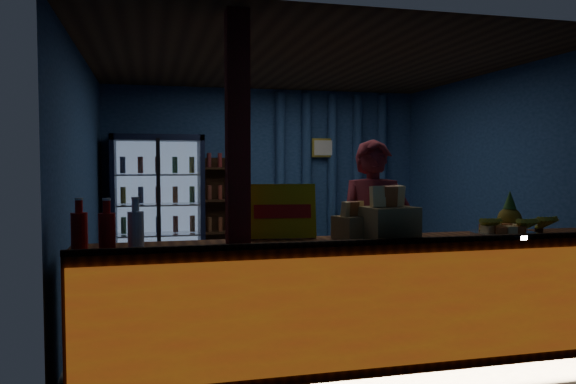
{
  "coord_description": "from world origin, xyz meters",
  "views": [
    {
      "loc": [
        -1.66,
        -5.85,
        1.53
      ],
      "look_at": [
        -0.26,
        -0.2,
        1.23
      ],
      "focal_mm": 35.0,
      "sensor_mm": 36.0,
      "label": 1
    }
  ],
  "objects": [
    {
      "name": "shopkeeper",
      "position": [
        0.24,
        -1.29,
        0.87
      ],
      "size": [
        0.74,
        0.62,
        1.73
      ],
      "primitive_type": "imported",
      "rotation": [
        0.0,
        0.0,
        -0.39
      ],
      "color": "maroon",
      "rests_on": "ground"
    },
    {
      "name": "curtain_folds",
      "position": [
        1.0,
        2.14,
        1.3
      ],
      "size": [
        1.74,
        0.14,
        2.5
      ],
      "color": "navy",
      "rests_on": "room_walls"
    },
    {
      "name": "support_post",
      "position": [
        -1.05,
        -1.9,
        1.3
      ],
      "size": [
        0.16,
        0.16,
        2.6
      ],
      "primitive_type": "cube",
      "color": "maroon",
      "rests_on": "ground"
    },
    {
      "name": "counter",
      "position": [
        0.0,
        -1.91,
        0.48
      ],
      "size": [
        4.4,
        0.57,
        0.99
      ],
      "color": "brown",
      "rests_on": "ground"
    },
    {
      "name": "framed_picture",
      "position": [
        0.85,
        2.1,
        1.75
      ],
      "size": [
        0.36,
        0.04,
        0.28
      ],
      "color": "gold",
      "rests_on": "room_walls"
    },
    {
      "name": "green_chair",
      "position": [
        0.66,
        1.39,
        0.28
      ],
      "size": [
        0.62,
        0.64,
        0.56
      ],
      "primitive_type": "imported",
      "rotation": [
        0.0,
        0.0,
        3.11
      ],
      "color": "#5EBC5E",
      "rests_on": "ground"
    },
    {
      "name": "snack_box_left",
      "position": [
        0.09,
        -1.94,
        1.09
      ],
      "size": [
        0.43,
        0.37,
        0.41
      ],
      "color": "olive",
      "rests_on": "counter"
    },
    {
      "name": "pastry_tray",
      "position": [
        1.08,
        -1.95,
        0.98
      ],
      "size": [
        0.52,
        0.52,
        0.08
      ],
      "color": "silver",
      "rests_on": "counter"
    },
    {
      "name": "side_table",
      "position": [
        1.1,
        1.39,
        0.22
      ],
      "size": [
        0.55,
        0.45,
        0.53
      ],
      "color": "#382011",
      "rests_on": "ground"
    },
    {
      "name": "yellow_sign",
      "position": [
        -0.68,
        -1.68,
        1.16
      ],
      "size": [
        0.53,
        0.16,
        0.42
      ],
      "color": "yellow",
      "rests_on": "counter"
    },
    {
      "name": "bottle_shelf",
      "position": [
        -0.7,
        2.06,
        0.79
      ],
      "size": [
        0.5,
        0.28,
        1.6
      ],
      "color": "#382011",
      "rests_on": "ground"
    },
    {
      "name": "pineapple",
      "position": [
        1.26,
        -1.77,
        1.09
      ],
      "size": [
        0.2,
        0.2,
        0.34
      ],
      "color": "olive",
      "rests_on": "counter"
    },
    {
      "name": "soda_bottles",
      "position": [
        -1.93,
        -1.98,
        1.09
      ],
      "size": [
        0.47,
        0.19,
        0.35
      ],
      "color": "red",
      "rests_on": "counter"
    },
    {
      "name": "snack_box_centre",
      "position": [
        -0.15,
        -1.82,
        1.05
      ],
      "size": [
        0.33,
        0.3,
        0.28
      ],
      "color": "olive",
      "rests_on": "counter"
    },
    {
      "name": "ground",
      "position": [
        0.0,
        0.0,
        0.0
      ],
      "size": [
        4.6,
        4.6,
        0.0
      ],
      "primitive_type": "plane",
      "color": "#515154",
      "rests_on": "ground"
    },
    {
      "name": "beverage_cooler",
      "position": [
        -1.55,
        1.92,
        0.93
      ],
      "size": [
        1.2,
        0.62,
        1.9
      ],
      "color": "black",
      "rests_on": "ground"
    },
    {
      "name": "banana_bunches",
      "position": [
        1.22,
        -1.93,
        1.03
      ],
      "size": [
        0.75,
        0.29,
        0.16
      ],
      "color": "yellow",
      "rests_on": "counter"
    },
    {
      "name": "room_walls",
      "position": [
        0.0,
        0.0,
        1.57
      ],
      "size": [
        4.6,
        4.6,
        4.6
      ],
      "color": "navy",
      "rests_on": "ground"
    }
  ]
}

